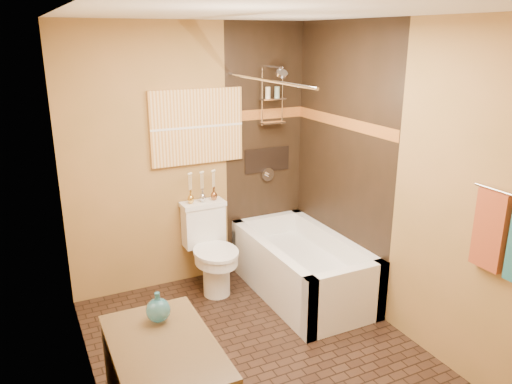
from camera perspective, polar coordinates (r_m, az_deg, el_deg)
floor at (r=4.04m, az=0.70°, el=-18.37°), size 3.00×3.00×0.00m
wall_left at (r=3.14m, az=-19.22°, el=-4.40°), size 0.02×3.00×2.50m
wall_right at (r=4.12m, az=15.84°, el=1.07°), size 0.02×3.00×2.50m
wall_back at (r=4.79m, az=-7.36°, el=3.87°), size 2.40×0.02×2.50m
wall_front at (r=2.34m, az=18.01°, el=-12.04°), size 2.40×0.02×2.50m
ceiling at (r=3.28m, az=0.87°, el=19.80°), size 3.00×3.00×0.00m
alcove_tile_back at (r=5.08m, az=1.00°, el=4.78°), size 0.85×0.01×2.50m
alcove_tile_right at (r=4.67m, az=9.67°, el=3.41°), size 0.01×1.50×2.50m
mosaic_band_back at (r=5.00m, az=1.08°, el=8.90°), size 0.85×0.01×0.10m
mosaic_band_right at (r=4.59m, az=9.81°, el=7.88°), size 0.01×1.50×0.10m
alcove_niche at (r=5.11m, az=1.28°, el=3.70°), size 0.50×0.01×0.25m
shower_fixtures at (r=4.92m, az=1.88°, el=9.28°), size 0.24×0.33×1.16m
curtain_rod at (r=4.14m, az=1.08°, el=12.67°), size 0.03×1.55×0.03m
towel_rust at (r=3.52m, az=25.16°, el=-3.97°), size 0.05×0.22×0.52m
sunset_painting at (r=4.73m, az=-6.75°, el=7.42°), size 0.90×0.04×0.70m
vanity_mirror at (r=2.47m, az=-17.56°, el=-3.99°), size 0.01×1.00×0.90m
bathtub at (r=4.83m, az=5.24°, el=-9.00°), size 0.80×1.50×0.55m
toilet at (r=4.81m, az=-5.17°, el=-6.43°), size 0.43×0.63×0.83m
teal_bottle at (r=2.99m, az=-11.14°, el=-12.79°), size 0.19×0.19×0.22m
bud_vases at (r=4.78m, az=-6.17°, el=0.70°), size 0.30×0.06×0.30m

